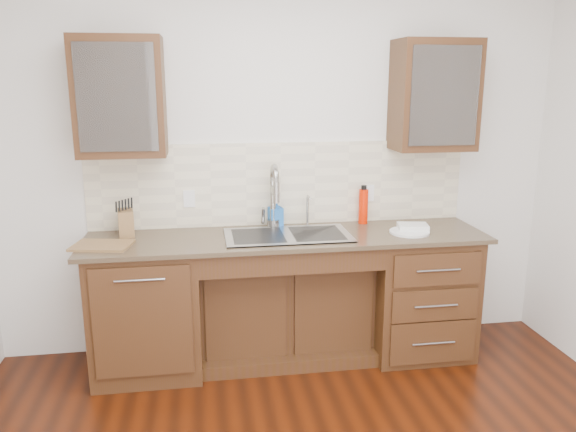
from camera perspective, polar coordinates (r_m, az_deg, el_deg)
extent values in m
cube|color=white|center=(4.06, -0.88, 5.45)|extent=(4.00, 0.10, 2.70)
cube|color=#593014|center=(3.93, -14.08, -9.04)|extent=(0.70, 0.62, 0.88)
cube|color=#593014|center=(4.07, -0.29, -9.18)|extent=(1.20, 0.44, 0.70)
cube|color=#593014|center=(4.19, 12.96, -7.51)|extent=(0.70, 0.62, 0.88)
cube|color=#84705B|center=(3.79, -0.06, -2.19)|extent=(2.70, 0.65, 0.03)
cube|color=beige|center=(4.02, -0.75, 3.28)|extent=(2.70, 0.02, 0.59)
cube|color=#9E9EA5|center=(3.80, -0.02, -3.27)|extent=(0.84, 0.46, 0.19)
cylinder|color=#999993|center=(3.94, -1.55, 1.63)|extent=(0.04, 0.04, 0.40)
cylinder|color=#999993|center=(4.00, 1.99, 0.66)|extent=(0.02, 0.02, 0.24)
cube|color=#593014|center=(3.79, -16.67, 11.51)|extent=(0.55, 0.34, 0.75)
cube|color=#593014|center=(4.09, 14.61, 11.77)|extent=(0.55, 0.34, 0.75)
cube|color=white|center=(3.99, -10.01, 1.73)|extent=(0.08, 0.01, 0.12)
cube|color=white|center=(4.17, 8.17, 2.32)|extent=(0.08, 0.01, 0.12)
imported|color=blue|center=(3.99, -1.27, 0.37)|extent=(0.11, 0.11, 0.21)
cylinder|color=red|center=(4.11, 7.66, 0.97)|extent=(0.07, 0.07, 0.25)
cylinder|color=white|center=(3.93, 12.24, -1.59)|extent=(0.34, 0.34, 0.02)
cube|color=white|center=(3.99, 12.56, -1.04)|extent=(0.23, 0.18, 0.03)
cube|color=brown|center=(3.91, -16.13, -0.67)|extent=(0.12, 0.17, 0.18)
cube|color=brown|center=(3.72, -18.38, -2.85)|extent=(0.40, 0.31, 0.02)
imported|color=silver|center=(3.80, -17.40, 10.60)|extent=(0.12, 0.12, 0.09)
imported|color=silver|center=(3.78, -14.91, 10.87)|extent=(0.12, 0.12, 0.10)
imported|color=white|center=(4.05, 13.11, 11.03)|extent=(0.14, 0.14, 0.09)
imported|color=silver|center=(4.12, 15.48, 10.91)|extent=(0.09, 0.09, 0.08)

